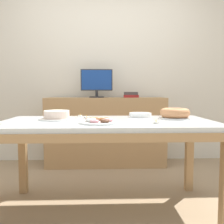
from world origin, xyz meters
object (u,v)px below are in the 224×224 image
tealight_near_front (80,116)px  tealight_near_cakes (0,124)px  computer_monitor (97,83)px  cake_chocolate_round (57,116)px  tealight_right_edge (156,122)px  cake_golden_bundt (175,114)px  book_stack (131,95)px  pastry_platter (99,121)px  plate_stack (140,115)px  tealight_centre (86,117)px

tealight_near_front → tealight_near_cakes: 0.78m
computer_monitor → cake_chocolate_round: computer_monitor is taller
tealight_right_edge → tealight_near_cakes: bearing=-178.4°
tealight_near_cakes → tealight_near_front: bearing=47.5°
cake_chocolate_round → cake_golden_bundt: (1.04, 0.04, 0.01)m
book_stack → tealight_right_edge: size_ratio=5.17×
cake_chocolate_round → pastry_platter: (0.36, -0.25, -0.02)m
computer_monitor → plate_stack: (0.44, -1.02, -0.33)m
tealight_near_cakes → computer_monitor: bearing=67.0°
cake_golden_bundt → tealight_near_cakes: bearing=-164.6°
computer_monitor → tealight_right_edge: bearing=-72.6°
cake_chocolate_round → cake_golden_bundt: 1.04m
cake_golden_bundt → computer_monitor: bearing=121.5°
plate_stack → tealight_centre: plate_stack is taller
plate_stack → tealight_near_cakes: plate_stack is taller
book_stack → cake_golden_bundt: size_ratio=0.74×
tealight_near_cakes → book_stack: bearing=54.2°
tealight_near_cakes → tealight_centre: (0.59, 0.43, 0.00)m
tealight_right_edge → tealight_centre: 0.67m
book_stack → tealight_near_front: book_stack is taller
cake_chocolate_round → tealight_near_front: size_ratio=7.59×
computer_monitor → plate_stack: 1.16m
pastry_platter → tealight_near_cakes: (-0.71, -0.09, -0.00)m
book_stack → tealight_near_cakes: size_ratio=5.17×
plate_stack → tealight_right_edge: (0.04, -0.51, -0.01)m
tealight_near_front → tealight_centre: size_ratio=1.00×
tealight_right_edge → cake_golden_bundt: bearing=55.0°
cake_golden_bundt → tealight_near_front: cake_golden_bundt is taller
cake_chocolate_round → tealight_near_front: 0.29m
pastry_platter → book_stack: bearing=74.2°
pastry_platter → tealight_near_front: (-0.18, 0.49, -0.00)m
book_stack → tealight_near_cakes: 1.93m
tealight_near_front → tealight_centre: same height
pastry_platter → tealight_near_cakes: 0.71m
tealight_near_front → tealight_right_edge: 0.82m
cake_golden_bundt → tealight_centre: bearing=176.7°
tealight_right_edge → tealight_centre: bearing=144.2°
tealight_near_front → tealight_near_cakes: size_ratio=1.00×
cake_chocolate_round → tealight_right_edge: cake_chocolate_round is taller
tealight_near_front → cake_golden_bundt: bearing=-12.6°
cake_golden_bundt → tealight_right_edge: size_ratio=7.00×
tealight_centre → pastry_platter: bearing=-71.5°
pastry_platter → tealight_centre: size_ratio=7.54×
tealight_right_edge → cake_chocolate_round: bearing=158.8°
computer_monitor → tealight_right_edge: size_ratio=10.60×
computer_monitor → tealight_centre: size_ratio=10.60×
tealight_centre → tealight_right_edge: bearing=-35.8°
cake_golden_bundt → plate_stack: cake_golden_bundt is taller
plate_stack → tealight_near_cakes: 1.22m
cake_chocolate_round → plate_stack: (0.75, 0.20, -0.02)m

